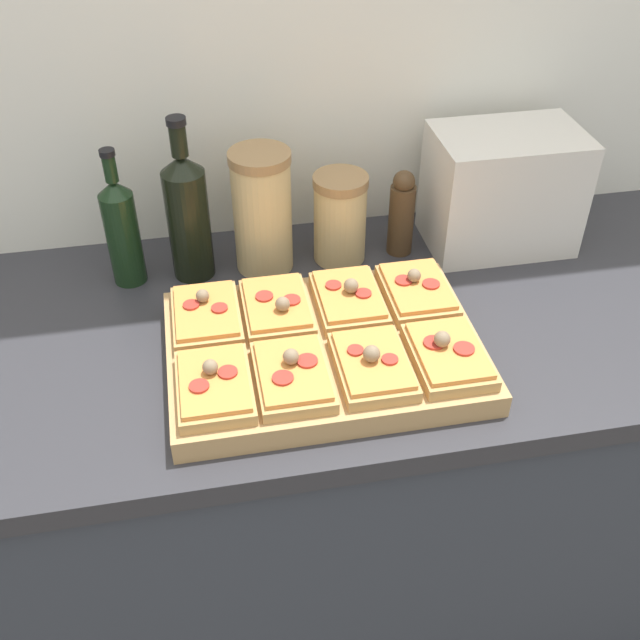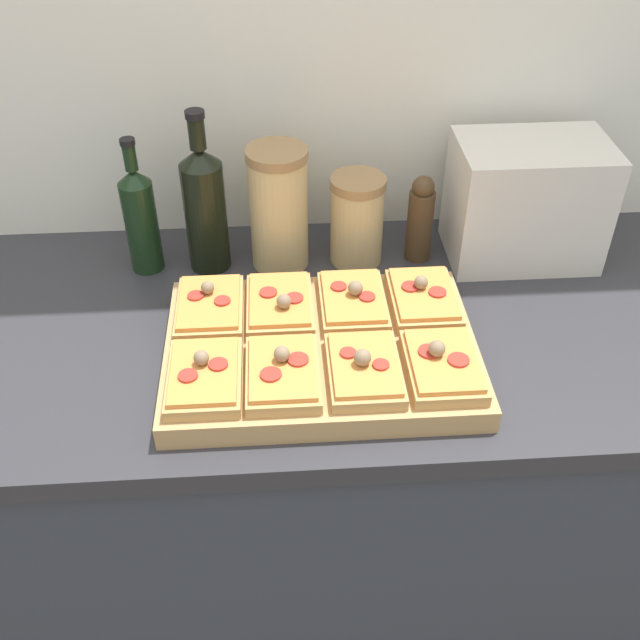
{
  "view_description": "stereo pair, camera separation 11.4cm",
  "coord_description": "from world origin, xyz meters",
  "px_view_note": "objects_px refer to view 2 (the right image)",
  "views": [
    {
      "loc": [
        -0.11,
        -0.69,
        1.75
      ],
      "look_at": [
        0.06,
        0.25,
        0.98
      ],
      "focal_mm": 42.0,
      "sensor_mm": 36.0,
      "label": 1
    },
    {
      "loc": [
        -0.0,
        -0.7,
        1.75
      ],
      "look_at": [
        0.06,
        0.25,
        0.98
      ],
      "focal_mm": 42.0,
      "sensor_mm": 36.0,
      "label": 2
    }
  ],
  "objects_px": {
    "olive_oil_bottle": "(141,218)",
    "grain_jar_short": "(357,220)",
    "wine_bottle": "(205,207)",
    "grain_jar_tall": "(279,208)",
    "cutting_board": "(321,351)",
    "pepper_mill": "(421,219)",
    "toaster_oven": "(527,201)"
  },
  "relations": [
    {
      "from": "olive_oil_bottle",
      "to": "grain_jar_short",
      "type": "height_order",
      "value": "olive_oil_bottle"
    },
    {
      "from": "wine_bottle",
      "to": "grain_jar_tall",
      "type": "xyz_separation_m",
      "value": [
        0.14,
        -0.0,
        -0.01
      ]
    },
    {
      "from": "olive_oil_bottle",
      "to": "wine_bottle",
      "type": "relative_size",
      "value": 0.85
    },
    {
      "from": "cutting_board",
      "to": "grain_jar_tall",
      "type": "height_order",
      "value": "grain_jar_tall"
    },
    {
      "from": "cutting_board",
      "to": "pepper_mill",
      "type": "relative_size",
      "value": 2.87
    },
    {
      "from": "grain_jar_tall",
      "to": "toaster_oven",
      "type": "relative_size",
      "value": 0.79
    },
    {
      "from": "wine_bottle",
      "to": "toaster_oven",
      "type": "height_order",
      "value": "wine_bottle"
    },
    {
      "from": "wine_bottle",
      "to": "grain_jar_tall",
      "type": "height_order",
      "value": "wine_bottle"
    },
    {
      "from": "wine_bottle",
      "to": "grain_jar_short",
      "type": "height_order",
      "value": "wine_bottle"
    },
    {
      "from": "grain_jar_short",
      "to": "olive_oil_bottle",
      "type": "bearing_deg",
      "value": 180.0
    },
    {
      "from": "pepper_mill",
      "to": "wine_bottle",
      "type": "bearing_deg",
      "value": 180.0
    },
    {
      "from": "wine_bottle",
      "to": "pepper_mill",
      "type": "relative_size",
      "value": 1.79
    },
    {
      "from": "cutting_board",
      "to": "toaster_oven",
      "type": "relative_size",
      "value": 1.66
    },
    {
      "from": "pepper_mill",
      "to": "toaster_oven",
      "type": "xyz_separation_m",
      "value": [
        0.2,
        -0.0,
        0.03
      ]
    },
    {
      "from": "olive_oil_bottle",
      "to": "pepper_mill",
      "type": "xyz_separation_m",
      "value": [
        0.52,
        0.0,
        -0.02
      ]
    },
    {
      "from": "wine_bottle",
      "to": "toaster_oven",
      "type": "distance_m",
      "value": 0.6
    },
    {
      "from": "wine_bottle",
      "to": "pepper_mill",
      "type": "height_order",
      "value": "wine_bottle"
    },
    {
      "from": "cutting_board",
      "to": "wine_bottle",
      "type": "relative_size",
      "value": 1.61
    },
    {
      "from": "wine_bottle",
      "to": "grain_jar_tall",
      "type": "relative_size",
      "value": 1.32
    },
    {
      "from": "wine_bottle",
      "to": "grain_jar_tall",
      "type": "bearing_deg",
      "value": -0.0
    },
    {
      "from": "wine_bottle",
      "to": "grain_jar_short",
      "type": "bearing_deg",
      "value": 0.0
    },
    {
      "from": "cutting_board",
      "to": "grain_jar_tall",
      "type": "xyz_separation_m",
      "value": [
        -0.06,
        0.29,
        0.1
      ]
    },
    {
      "from": "grain_jar_tall",
      "to": "toaster_oven",
      "type": "bearing_deg",
      "value": -0.1
    },
    {
      "from": "toaster_oven",
      "to": "pepper_mill",
      "type": "bearing_deg",
      "value": 179.76
    },
    {
      "from": "pepper_mill",
      "to": "toaster_oven",
      "type": "bearing_deg",
      "value": -0.24
    },
    {
      "from": "grain_jar_tall",
      "to": "pepper_mill",
      "type": "bearing_deg",
      "value": 0.0
    },
    {
      "from": "cutting_board",
      "to": "grain_jar_short",
      "type": "relative_size",
      "value": 2.85
    },
    {
      "from": "cutting_board",
      "to": "toaster_oven",
      "type": "distance_m",
      "value": 0.51
    },
    {
      "from": "wine_bottle",
      "to": "grain_jar_short",
      "type": "distance_m",
      "value": 0.28
    },
    {
      "from": "olive_oil_bottle",
      "to": "pepper_mill",
      "type": "distance_m",
      "value": 0.52
    },
    {
      "from": "grain_jar_short",
      "to": "toaster_oven",
      "type": "distance_m",
      "value": 0.32
    },
    {
      "from": "toaster_oven",
      "to": "wine_bottle",
      "type": "bearing_deg",
      "value": 179.92
    }
  ]
}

